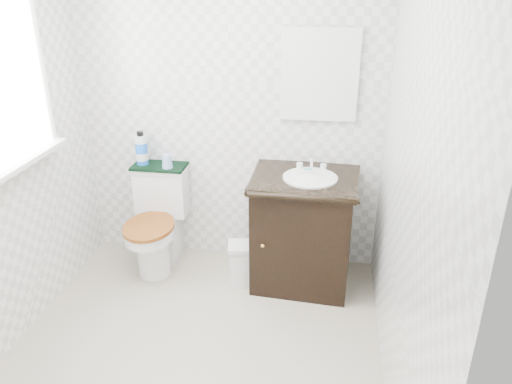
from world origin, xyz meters
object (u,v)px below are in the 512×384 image
(mouthwash_bottle, at_px, (141,149))
(cup, at_px, (167,161))
(vanity, at_px, (304,228))
(trash_bin, at_px, (244,263))
(toilet, at_px, (159,225))

(mouthwash_bottle, bearing_deg, cup, -12.96)
(mouthwash_bottle, bearing_deg, vanity, -9.00)
(trash_bin, distance_m, cup, 0.93)
(toilet, height_order, trash_bin, toilet)
(trash_bin, relative_size, cup, 3.25)
(vanity, distance_m, cup, 1.10)
(vanity, height_order, cup, vanity)
(mouthwash_bottle, distance_m, cup, 0.22)
(trash_bin, height_order, cup, cup)
(vanity, relative_size, mouthwash_bottle, 3.65)
(trash_bin, xyz_separation_m, mouthwash_bottle, (-0.81, 0.30, 0.72))
(vanity, bearing_deg, trash_bin, -165.97)
(trash_bin, height_order, mouthwash_bottle, mouthwash_bottle)
(toilet, xyz_separation_m, mouthwash_bottle, (-0.13, 0.13, 0.55))
(vanity, bearing_deg, cup, 171.82)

